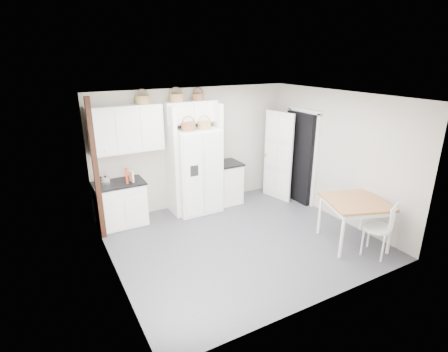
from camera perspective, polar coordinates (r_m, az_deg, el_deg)
floor at (r=6.58m, az=2.82°, el=-10.35°), size 4.50×4.50×0.00m
ceiling at (r=5.76m, az=3.25°, el=12.77°), size 4.50×4.50×0.00m
wall_back at (r=7.74m, az=-4.82°, el=4.60°), size 4.50×0.00×4.50m
wall_left at (r=5.29m, az=-18.24°, el=-3.38°), size 0.00×4.00×4.00m
wall_right at (r=7.44m, az=17.94°, el=3.11°), size 0.00×4.00×4.00m
refrigerator at (r=7.47m, az=-4.60°, el=0.89°), size 0.94×0.75×1.81m
base_cab_left at (r=7.24m, az=-16.50°, el=-4.50°), size 0.93×0.59×0.86m
base_cab_right at (r=8.02m, az=0.52°, el=-1.14°), size 0.52×0.62×0.91m
dining_table at (r=6.70m, az=20.37°, el=-7.05°), size 1.28×1.28×0.83m
windsor_chair at (r=6.45m, az=23.80°, el=-7.77°), size 0.62×0.59×1.00m
counter_left at (r=7.08m, az=-16.84°, el=-1.16°), size 0.97×0.63×0.04m
counter_right at (r=7.87m, az=0.53°, el=2.11°), size 0.56×0.66×0.04m
toaster at (r=6.98m, az=-19.10°, el=-0.80°), size 0.26×0.19×0.17m
cookbook_red at (r=6.98m, az=-15.63°, el=0.01°), size 0.07×0.18×0.27m
cookbook_cream at (r=7.01m, az=-14.88°, el=-0.07°), size 0.07×0.15×0.21m
basket_upper_c at (r=7.00m, az=-13.18°, el=12.02°), size 0.27×0.27×0.16m
basket_bridge_a at (r=7.21m, az=-7.82°, el=12.55°), size 0.28×0.28×0.16m
basket_bridge_b at (r=7.40m, az=-4.29°, el=12.78°), size 0.25×0.25×0.15m
basket_fridge_a at (r=7.06m, az=-5.83°, el=8.03°), size 0.29×0.29×0.16m
basket_fridge_b at (r=7.21m, az=-3.21°, el=8.29°), size 0.27×0.27×0.15m
upper_cabinet at (r=6.99m, az=-15.74°, el=7.40°), size 1.40×0.34×0.90m
bridge_cabinet at (r=7.37m, az=-5.53°, el=10.38°), size 1.12×0.34×0.45m
fridge_panel_left at (r=7.28m, az=-8.55°, el=2.27°), size 0.08×0.60×2.30m
fridge_panel_right at (r=7.67m, az=-1.41°, el=3.36°), size 0.08×0.60×2.30m
trim_post at (r=6.55m, az=-20.18°, el=0.74°), size 0.09×0.09×2.60m
doorway_void at (r=8.14m, az=12.26°, el=2.93°), size 0.18×0.85×2.05m
door_slab at (r=8.16m, az=8.81°, el=3.20°), size 0.21×0.79×2.05m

